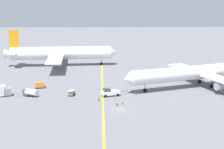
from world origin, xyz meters
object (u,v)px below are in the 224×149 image
at_px(airliner_at_gate_left, 61,53).
at_px(gse_baggage_cart_trailing, 72,93).
at_px(ground_crew_ramp_agent_by_cones, 123,102).
at_px(traffic_cone_wingtip_starboard, 115,99).
at_px(traffic_cone_wingtip_port, 108,99).
at_px(gse_container_dolly_flat, 40,85).
at_px(gse_catering_truck_tall, 1,91).
at_px(gse_fuel_bowser_stubby, 30,92).
at_px(ground_crew_wing_walker_right, 117,103).
at_px(ground_crew_marshaller_foreground, 99,98).
at_px(airliner_being_pushed, 199,72).
at_px(pushback_tug, 110,92).

bearing_deg(airliner_at_gate_left, gse_baggage_cart_trailing, -79.56).
xyz_separation_m(ground_crew_ramp_agent_by_cones, traffic_cone_wingtip_starboard, (-1.94, 4.41, -0.52)).
xyz_separation_m(ground_crew_ramp_agent_by_cones, traffic_cone_wingtip_port, (-4.27, 4.73, -0.52)).
xyz_separation_m(gse_container_dolly_flat, gse_catering_truck_tall, (-10.38, -9.98, 0.58)).
xyz_separation_m(gse_fuel_bowser_stubby, gse_catering_truck_tall, (-9.24, 0.28, 0.42)).
bearing_deg(airliner_at_gate_left, ground_crew_wing_walker_right, -69.23).
height_order(gse_catering_truck_tall, ground_crew_marshaller_foreground, gse_catering_truck_tall).
bearing_deg(gse_container_dolly_flat, traffic_cone_wingtip_starboard, -30.86).
xyz_separation_m(airliner_being_pushed, gse_baggage_cart_trailing, (-43.81, -10.04, -4.19)).
bearing_deg(gse_baggage_cart_trailing, ground_crew_ramp_agent_by_cones, -32.23).
bearing_deg(ground_crew_marshaller_foreground, traffic_cone_wingtip_starboard, 6.84).
xyz_separation_m(airliner_at_gate_left, gse_catering_truck_tall, (-13.02, -50.06, -4.15)).
xyz_separation_m(gse_catering_truck_tall, traffic_cone_wingtip_port, (33.57, -4.96, -1.48)).
height_order(gse_baggage_cart_trailing, ground_crew_marshaller_foreground, gse_baggage_cart_trailing).
bearing_deg(ground_crew_wing_walker_right, gse_catering_truck_tall, 163.20).
bearing_deg(ground_crew_ramp_agent_by_cones, airliner_being_pushed, 35.22).
relative_size(gse_baggage_cart_trailing, ground_crew_ramp_agent_by_cones, 1.93).
bearing_deg(ground_crew_wing_walker_right, gse_baggage_cart_trailing, 141.49).
bearing_deg(pushback_tug, gse_fuel_bowser_stubby, 179.01).
relative_size(pushback_tug, traffic_cone_wingtip_port, 14.90).
relative_size(gse_fuel_bowser_stubby, traffic_cone_wingtip_port, 8.73).
xyz_separation_m(gse_container_dolly_flat, traffic_cone_wingtip_starboard, (25.52, -15.25, -0.90)).
relative_size(gse_fuel_bowser_stubby, ground_crew_ramp_agent_by_cones, 3.38).
bearing_deg(pushback_tug, ground_crew_marshaller_foreground, -124.19).
bearing_deg(ground_crew_ramp_agent_by_cones, ground_crew_marshaller_foreground, 151.28).
height_order(airliner_being_pushed, ground_crew_ramp_agent_by_cones, airliner_being_pushed).
relative_size(gse_catering_truck_tall, ground_crew_ramp_agent_by_cones, 4.07).
distance_m(ground_crew_wing_walker_right, traffic_cone_wingtip_starboard, 5.68).
distance_m(airliner_being_pushed, ground_crew_marshaller_foreground, 38.87).
relative_size(gse_catering_truck_tall, traffic_cone_wingtip_port, 10.52).
xyz_separation_m(gse_fuel_bowser_stubby, gse_container_dolly_flat, (1.14, 10.26, -0.16)).
xyz_separation_m(airliner_being_pushed, ground_crew_marshaller_foreground, (-35.13, -16.09, -4.21)).
distance_m(ground_crew_ramp_agent_by_cones, ground_crew_marshaller_foreground, 7.93).
xyz_separation_m(gse_container_dolly_flat, ground_crew_ramp_agent_by_cones, (27.46, -19.66, -0.38)).
bearing_deg(ground_crew_wing_walker_right, ground_crew_marshaller_foreground, 136.17).
relative_size(gse_container_dolly_flat, ground_crew_ramp_agent_by_cones, 2.23).
relative_size(ground_crew_wing_walker_right, traffic_cone_wingtip_starboard, 2.80).
xyz_separation_m(airliner_being_pushed, gse_catering_truck_tall, (-66.02, -10.21, -3.30)).
height_order(gse_baggage_cart_trailing, ground_crew_ramp_agent_by_cones, gse_baggage_cart_trailing).
height_order(airliner_being_pushed, gse_container_dolly_flat, airliner_being_pushed).
relative_size(ground_crew_ramp_agent_by_cones, traffic_cone_wingtip_starboard, 2.58).
relative_size(airliner_being_pushed, ground_crew_wing_walker_right, 32.75).
bearing_deg(traffic_cone_wingtip_port, gse_fuel_bowser_stubby, 169.12).
relative_size(airliner_at_gate_left, gse_baggage_cart_trailing, 17.26).
bearing_deg(airliner_being_pushed, ground_crew_wing_walker_right, -144.74).
relative_size(gse_container_dolly_flat, gse_catering_truck_tall, 0.55).
bearing_deg(pushback_tug, gse_catering_truck_tall, 178.81).
bearing_deg(airliner_at_gate_left, ground_crew_ramp_agent_by_cones, -67.44).
bearing_deg(gse_baggage_cart_trailing, airliner_being_pushed, 12.91).
height_order(gse_container_dolly_flat, traffic_cone_wingtip_port, gse_container_dolly_flat).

